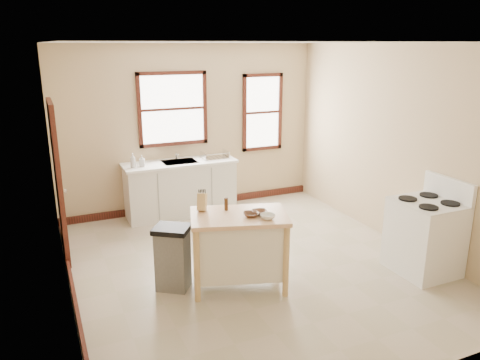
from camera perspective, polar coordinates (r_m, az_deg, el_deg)
name	(u,v)px	position (r m, az deg, el deg)	size (l,w,h in m)	color
floor	(252,265)	(6.23, 1.53, -10.26)	(5.00, 5.00, 0.00)	#B5A78F
ceiling	(254,42)	(5.58, 1.75, 16.43)	(5.00, 5.00, 0.00)	white
wall_back	(190,129)	(8.03, -6.06, 6.26)	(4.50, 0.04, 2.80)	tan
wall_left	(58,182)	(5.23, -21.28, -0.23)	(0.04, 5.00, 2.80)	tan
wall_right	(397,146)	(6.99, 18.59, 4.00)	(0.04, 5.00, 2.80)	tan
window_main	(173,109)	(7.87, -8.19, 8.57)	(1.17, 0.06, 1.22)	black
window_side	(262,112)	(8.48, 2.74, 8.24)	(0.77, 0.06, 1.37)	black
door_left	(58,181)	(6.57, -21.26, -0.16)	(0.06, 0.90, 2.10)	black
baseboard_back	(193,204)	(8.34, -5.72, -2.88)	(4.50, 0.04, 0.12)	black
baseboard_left	(74,296)	(5.73, -19.57, -13.15)	(0.04, 5.00, 0.12)	black
sink_counter	(181,188)	(7.88, -7.26, -1.00)	(1.86, 0.62, 0.92)	silver
faucet	(176,153)	(7.90, -7.79, 3.31)	(0.03, 0.03, 0.22)	silver
soap_bottle_a	(133,160)	(7.48, -12.93, 2.33)	(0.09, 0.09, 0.23)	#B2B2B2
soap_bottle_b	(142,161)	(7.54, -11.86, 2.31)	(0.08, 0.08, 0.18)	#B2B2B2
dish_rack	(215,155)	(7.92, -3.10, 3.05)	(0.44, 0.33, 0.11)	silver
kitchen_island	(239,250)	(5.55, -0.13, -8.59)	(1.10, 0.70, 0.90)	#EBBC8A
knife_block	(202,203)	(5.48, -4.65, -2.76)	(0.10, 0.10, 0.20)	tan
pepper_grinder	(226,204)	(5.49, -1.70, -2.95)	(0.04, 0.04, 0.15)	#482A13
bowl_a	(251,214)	(5.31, 1.34, -4.23)	(0.18, 0.18, 0.04)	brown
bowl_b	(259,212)	(5.39, 2.39, -3.94)	(0.18, 0.18, 0.04)	brown
bowl_c	(268,217)	(5.25, 3.38, -4.47)	(0.17, 0.17, 0.05)	white
trash_bin	(173,258)	(5.58, -8.19, -9.35)	(0.40, 0.33, 0.77)	slate
gas_stove	(426,227)	(6.27, 21.69, -5.32)	(0.75, 0.76, 1.20)	white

